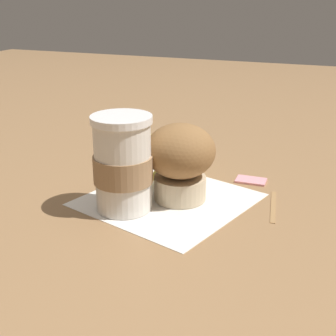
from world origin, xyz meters
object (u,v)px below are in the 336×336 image
coffee_cup (123,164)px  sugar_packet (251,179)px  muffin (180,158)px  banana (168,156)px

coffee_cup → sugar_packet: coffee_cup is taller
muffin → banana: bearing=28.2°
banana → muffin: bearing=-151.8°
coffee_cup → sugar_packet: (0.17, -0.15, -0.07)m
coffee_cup → muffin: 0.09m
coffee_cup → muffin: coffee_cup is taller
coffee_cup → sugar_packet: 0.24m
coffee_cup → banana: bearing=1.5°
banana → coffee_cup: bearing=-178.5°
muffin → banana: (0.13, 0.07, -0.05)m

